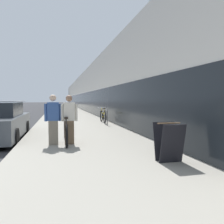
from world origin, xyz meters
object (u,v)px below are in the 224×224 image
tandem_bicycle (66,131)px  person_rider (69,120)px  sandwich_board_sign (169,142)px  person_bystander (53,120)px  cruiser_bike_nearest (103,116)px  bike_rack_hoop (106,116)px

tandem_bicycle → person_rider: bearing=-70.2°
sandwich_board_sign → person_rider: bearing=129.9°
tandem_bicycle → person_bystander: 0.62m
sandwich_board_sign → cruiser_bike_nearest: bearing=88.6°
bike_rack_hoop → sandwich_board_sign: size_ratio=0.94×
person_bystander → cruiser_bike_nearest: bearing=64.8°
bike_rack_hoop → sandwich_board_sign: sandwich_board_sign is taller
tandem_bicycle → bike_rack_hoop: tandem_bicycle is taller
person_bystander → sandwich_board_sign: size_ratio=1.75×
person_rider → tandem_bicycle: bearing=109.8°
bike_rack_hoop → cruiser_bike_nearest: 1.29m
person_bystander → bike_rack_hoop: bearing=59.9°
person_bystander → bike_rack_hoop: size_ratio=1.86×
cruiser_bike_nearest → sandwich_board_sign: bearing=-91.4°
tandem_bicycle → person_rider: 0.51m
person_rider → cruiser_bike_nearest: person_rider is taller
tandem_bicycle → bike_rack_hoop: bearing=62.3°
cruiser_bike_nearest → person_bystander: bearing=-115.2°
tandem_bicycle → bike_rack_hoop: size_ratio=2.80×
person_bystander → cruiser_bike_nearest: (2.83, 6.02, -0.40)m
tandem_bicycle → cruiser_bike_nearest: bearing=67.1°
tandem_bicycle → person_rider: person_rider is taller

